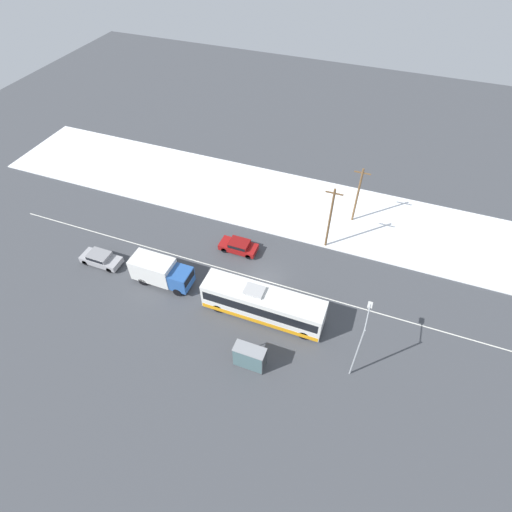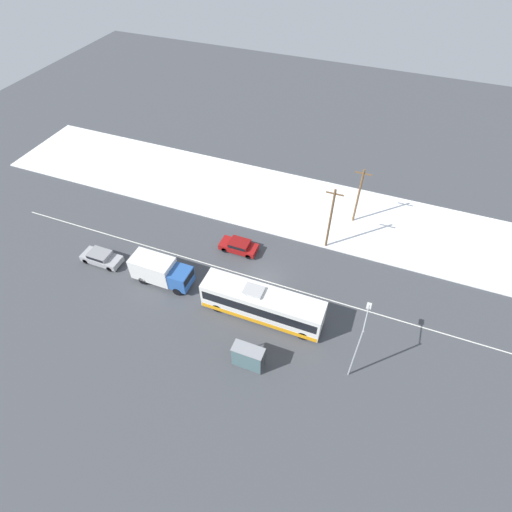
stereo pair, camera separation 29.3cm
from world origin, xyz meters
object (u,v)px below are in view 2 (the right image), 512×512
at_px(box_truck, 160,270).
at_px(utility_pole_snowlot, 358,195).
at_px(city_bus, 262,304).
at_px(parked_car_near_truck, 101,257).
at_px(streetlamp, 359,341).
at_px(utility_pole_roadside, 330,218).
at_px(pedestrian_at_stop, 252,349).
at_px(sedan_car, 239,246).
at_px(bus_shelter, 247,357).

bearing_deg(box_truck, utility_pole_snowlot, 45.05).
bearing_deg(city_bus, box_truck, 178.55).
bearing_deg(parked_car_near_truck, streetlamp, -5.65).
height_order(city_bus, utility_pole_roadside, utility_pole_roadside).
bearing_deg(city_bus, streetlamp, -15.31).
distance_m(pedestrian_at_stop, streetlamp, 8.99).
distance_m(utility_pole_roadside, utility_pole_snowlot, 5.65).
distance_m(city_bus, box_truck, 10.94).
bearing_deg(utility_pole_snowlot, city_bus, -107.68).
distance_m(sedan_car, utility_pole_snowlot, 14.50).
relative_size(box_truck, sedan_car, 1.50).
relative_size(box_truck, parked_car_near_truck, 1.43).
xyz_separation_m(box_truck, sedan_car, (5.57, 6.84, -0.85)).
xyz_separation_m(sedan_car, bus_shelter, (6.10, -12.65, 0.95)).
relative_size(sedan_car, bus_shelter, 1.53).
bearing_deg(city_bus, parked_car_near_truck, 179.23).
relative_size(sedan_car, utility_pole_roadside, 0.53).
xyz_separation_m(sedan_car, streetlamp, (14.31, -9.57, 3.52)).
xyz_separation_m(city_bus, parked_car_near_truck, (-18.27, 0.25, -0.88)).
distance_m(parked_car_near_truck, utility_pole_roadside, 24.44).
xyz_separation_m(bus_shelter, streetlamp, (8.21, 3.08, 2.57)).
xyz_separation_m(bus_shelter, utility_pole_snowlot, (4.53, 22.03, 2.10)).
bearing_deg(box_truck, streetlamp, -7.81).
height_order(parked_car_near_truck, utility_pole_roadside, utility_pole_roadside).
xyz_separation_m(box_truck, utility_pole_snowlot, (16.20, 16.23, 2.20)).
xyz_separation_m(sedan_car, utility_pole_snowlot, (10.63, 9.38, 3.04)).
distance_m(parked_car_near_truck, streetlamp, 27.57).
bearing_deg(utility_pole_snowlot, sedan_car, -138.57).
distance_m(bus_shelter, streetlamp, 9.14).
height_order(box_truck, utility_pole_roadside, utility_pole_roadside).
distance_m(city_bus, parked_car_near_truck, 18.30).
bearing_deg(sedan_car, pedestrian_at_stop, 118.04).
height_order(sedan_car, streetlamp, streetlamp).
xyz_separation_m(pedestrian_at_stop, bus_shelter, (-0.02, -1.15, 0.59)).
height_order(box_truck, utility_pole_snowlot, utility_pole_snowlot).
relative_size(parked_car_near_truck, bus_shelter, 1.60).
height_order(box_truck, parked_car_near_truck, box_truck).
bearing_deg(box_truck, bus_shelter, -26.44).
relative_size(city_bus, parked_car_near_truck, 2.65).
relative_size(parked_car_near_truck, utility_pole_snowlot, 0.60).
xyz_separation_m(utility_pole_roadside, utility_pole_snowlot, (1.93, 5.31, -0.28)).
xyz_separation_m(city_bus, utility_pole_snowlot, (5.26, 16.50, 2.14)).
bearing_deg(bus_shelter, utility_pole_snowlot, 78.39).
bearing_deg(sedan_car, parked_car_near_truck, 28.05).
height_order(city_bus, streetlamp, streetlamp).
distance_m(pedestrian_at_stop, bus_shelter, 1.29).
bearing_deg(parked_car_near_truck, box_truck, 0.24).
xyz_separation_m(city_bus, bus_shelter, (0.73, -5.53, 0.04)).
height_order(sedan_car, pedestrian_at_stop, pedestrian_at_stop).
height_order(parked_car_near_truck, bus_shelter, bus_shelter).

